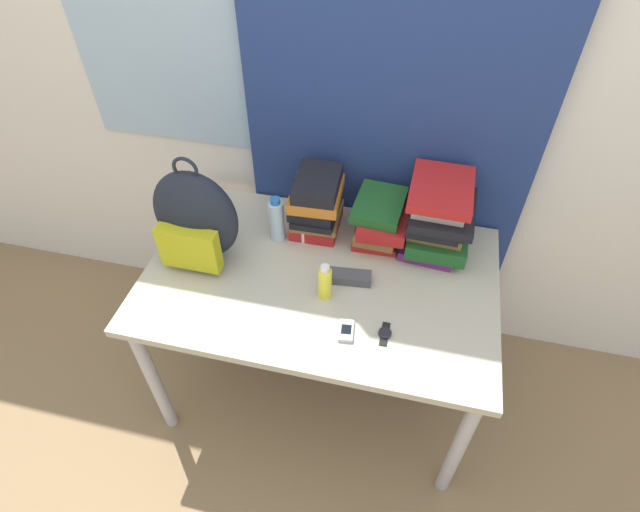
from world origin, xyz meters
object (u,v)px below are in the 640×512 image
at_px(book_stack_left, 316,203).
at_px(book_stack_right, 438,217).
at_px(cell_phone, 346,331).
at_px(wristwatch, 385,333).
at_px(sunscreen_bottle, 325,282).
at_px(book_stack_center, 380,219).
at_px(backpack, 195,219).
at_px(sports_bottle, 304,215).
at_px(sunglasses_case, 350,277).
at_px(water_bottle, 277,220).

height_order(book_stack_left, book_stack_right, book_stack_right).
xyz_separation_m(book_stack_left, cell_phone, (0.21, -0.47, -0.12)).
bearing_deg(book_stack_right, wristwatch, -104.56).
bearing_deg(book_stack_left, sunscreen_bottle, -71.84).
relative_size(book_stack_center, wristwatch, 2.96).
bearing_deg(book_stack_right, book_stack_center, 178.44).
distance_m(backpack, book_stack_right, 0.87).
bearing_deg(sunscreen_bottle, backpack, 169.55).
relative_size(sports_bottle, sunscreen_bottle, 1.62).
height_order(cell_phone, wristwatch, cell_phone).
distance_m(book_stack_left, cell_phone, 0.53).
xyz_separation_m(backpack, cell_phone, (0.59, -0.23, -0.17)).
bearing_deg(sunglasses_case, book_stack_left, 126.27).
xyz_separation_m(cell_phone, wristwatch, (0.12, 0.02, -0.00)).
bearing_deg(book_stack_center, sunglasses_case, -104.39).
bearing_deg(sunscreen_bottle, book_stack_left, 108.16).
xyz_separation_m(book_stack_left, sunscreen_bottle, (0.11, -0.33, -0.06)).
xyz_separation_m(book_stack_right, water_bottle, (-0.58, -0.09, -0.05)).
xyz_separation_m(sports_bottle, cell_phone, (0.24, -0.41, -0.10)).
xyz_separation_m(book_stack_center, water_bottle, (-0.38, -0.10, -0.00)).
bearing_deg(cell_phone, backpack, 158.87).
bearing_deg(book_stack_left, book_stack_center, 1.56).
relative_size(book_stack_center, book_stack_right, 0.94).
bearing_deg(sunscreen_bottle, book_stack_right, 44.24).
bearing_deg(wristwatch, book_stack_right, 75.44).
distance_m(sunscreen_bottle, wristwatch, 0.26).
relative_size(water_bottle, sports_bottle, 0.82).
bearing_deg(sunscreen_bottle, cell_phone, -53.36).
xyz_separation_m(book_stack_center, sunscreen_bottle, (-0.14, -0.34, -0.02)).
bearing_deg(wristwatch, book_stack_center, 101.07).
distance_m(book_stack_left, sports_bottle, 0.07).
bearing_deg(backpack, book_stack_right, 16.42).
xyz_separation_m(book_stack_right, sunscreen_bottle, (-0.34, -0.33, -0.08)).
height_order(book_stack_left, book_stack_center, book_stack_left).
xyz_separation_m(backpack, water_bottle, (0.24, 0.15, -0.09)).
xyz_separation_m(book_stack_right, sunglasses_case, (-0.27, -0.25, -0.13)).
bearing_deg(water_bottle, book_stack_center, 14.16).
height_order(book_stack_right, sunglasses_case, book_stack_right).
relative_size(book_stack_center, cell_phone, 3.18).
height_order(backpack, sunglasses_case, backpack).
bearing_deg(book_stack_center, book_stack_left, -178.44).
relative_size(book_stack_left, sports_bottle, 1.06).
relative_size(backpack, cell_phone, 4.88).
height_order(backpack, book_stack_center, backpack).
bearing_deg(cell_phone, book_stack_right, 62.99).
bearing_deg(backpack, sunscreen_bottle, -10.45).
height_order(book_stack_right, cell_phone, book_stack_right).
relative_size(backpack, book_stack_right, 1.44).
bearing_deg(book_stack_right, water_bottle, -171.27).
xyz_separation_m(book_stack_center, wristwatch, (0.09, -0.46, -0.09)).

